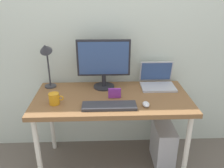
{
  "coord_description": "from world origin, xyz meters",
  "views": [
    {
      "loc": [
        -0.07,
        -1.87,
        1.68
      ],
      "look_at": [
        0.0,
        0.0,
        0.88
      ],
      "focal_mm": 37.59,
      "sensor_mm": 36.0,
      "label": 1
    }
  ],
  "objects_px": {
    "keyboard": "(109,106)",
    "laptop": "(157,80)",
    "coffee_mug": "(54,99)",
    "desk": "(112,103)",
    "desk_lamp": "(46,55)",
    "photo_frame": "(115,93)",
    "mouse": "(146,104)",
    "monitor": "(104,61)",
    "computer_tower": "(163,144)"
  },
  "relations": [
    {
      "from": "laptop",
      "to": "desk_lamp",
      "type": "height_order",
      "value": "desk_lamp"
    },
    {
      "from": "photo_frame",
      "to": "keyboard",
      "type": "bearing_deg",
      "value": -107.35
    },
    {
      "from": "desk",
      "to": "computer_tower",
      "type": "bearing_deg",
      "value": 2.05
    },
    {
      "from": "mouse",
      "to": "photo_frame",
      "type": "relative_size",
      "value": 0.82
    },
    {
      "from": "desk",
      "to": "keyboard",
      "type": "xyz_separation_m",
      "value": [
        -0.03,
        -0.2,
        0.08
      ]
    },
    {
      "from": "photo_frame",
      "to": "computer_tower",
      "type": "xyz_separation_m",
      "value": [
        0.49,
        0.05,
        -0.6
      ]
    },
    {
      "from": "desk_lamp",
      "to": "photo_frame",
      "type": "relative_size",
      "value": 4.17
    },
    {
      "from": "coffee_mug",
      "to": "photo_frame",
      "type": "bearing_deg",
      "value": 9.79
    },
    {
      "from": "desk",
      "to": "photo_frame",
      "type": "height_order",
      "value": "photo_frame"
    },
    {
      "from": "mouse",
      "to": "photo_frame",
      "type": "xyz_separation_m",
      "value": [
        -0.25,
        0.15,
        0.03
      ]
    },
    {
      "from": "desk",
      "to": "photo_frame",
      "type": "xyz_separation_m",
      "value": [
        0.02,
        -0.03,
        0.12
      ]
    },
    {
      "from": "desk",
      "to": "desk_lamp",
      "type": "bearing_deg",
      "value": 160.81
    },
    {
      "from": "monitor",
      "to": "laptop",
      "type": "bearing_deg",
      "value": 1.73
    },
    {
      "from": "laptop",
      "to": "photo_frame",
      "type": "height_order",
      "value": "laptop"
    },
    {
      "from": "keyboard",
      "to": "laptop",
      "type": "bearing_deg",
      "value": 41.04
    },
    {
      "from": "mouse",
      "to": "computer_tower",
      "type": "relative_size",
      "value": 0.21
    },
    {
      "from": "mouse",
      "to": "coffee_mug",
      "type": "bearing_deg",
      "value": 174.91
    },
    {
      "from": "desk_lamp",
      "to": "coffee_mug",
      "type": "height_order",
      "value": "desk_lamp"
    },
    {
      "from": "keyboard",
      "to": "monitor",
      "type": "bearing_deg",
      "value": 95.68
    },
    {
      "from": "coffee_mug",
      "to": "photo_frame",
      "type": "distance_m",
      "value": 0.51
    },
    {
      "from": "coffee_mug",
      "to": "computer_tower",
      "type": "bearing_deg",
      "value": 8.03
    },
    {
      "from": "desk_lamp",
      "to": "keyboard",
      "type": "distance_m",
      "value": 0.76
    },
    {
      "from": "monitor",
      "to": "computer_tower",
      "type": "bearing_deg",
      "value": -17.83
    },
    {
      "from": "keyboard",
      "to": "photo_frame",
      "type": "xyz_separation_m",
      "value": [
        0.05,
        0.16,
        0.04
      ]
    },
    {
      "from": "keyboard",
      "to": "coffee_mug",
      "type": "distance_m",
      "value": 0.46
    },
    {
      "from": "coffee_mug",
      "to": "desk",
      "type": "bearing_deg",
      "value": 14.15
    },
    {
      "from": "desk",
      "to": "monitor",
      "type": "height_order",
      "value": "monitor"
    },
    {
      "from": "desk_lamp",
      "to": "mouse",
      "type": "height_order",
      "value": "desk_lamp"
    },
    {
      "from": "laptop",
      "to": "computer_tower",
      "type": "distance_m",
      "value": 0.64
    },
    {
      "from": "coffee_mug",
      "to": "desk_lamp",
      "type": "bearing_deg",
      "value": 108.08
    },
    {
      "from": "monitor",
      "to": "photo_frame",
      "type": "bearing_deg",
      "value": -69.29
    },
    {
      "from": "mouse",
      "to": "computer_tower",
      "type": "xyz_separation_m",
      "value": [
        0.24,
        0.21,
        -0.57
      ]
    },
    {
      "from": "laptop",
      "to": "mouse",
      "type": "height_order",
      "value": "laptop"
    },
    {
      "from": "laptop",
      "to": "coffee_mug",
      "type": "height_order",
      "value": "laptop"
    },
    {
      "from": "desk",
      "to": "laptop",
      "type": "bearing_deg",
      "value": 26.11
    },
    {
      "from": "monitor",
      "to": "keyboard",
      "type": "xyz_separation_m",
      "value": [
        0.04,
        -0.4,
        -0.25
      ]
    },
    {
      "from": "keyboard",
      "to": "mouse",
      "type": "height_order",
      "value": "mouse"
    },
    {
      "from": "desk_lamp",
      "to": "mouse",
      "type": "distance_m",
      "value": 0.99
    },
    {
      "from": "keyboard",
      "to": "photo_frame",
      "type": "bearing_deg",
      "value": 72.65
    },
    {
      "from": "laptop",
      "to": "computer_tower",
      "type": "height_order",
      "value": "laptop"
    },
    {
      "from": "desk_lamp",
      "to": "laptop",
      "type": "bearing_deg",
      "value": 0.83
    },
    {
      "from": "monitor",
      "to": "mouse",
      "type": "relative_size",
      "value": 5.47
    },
    {
      "from": "desk",
      "to": "laptop",
      "type": "height_order",
      "value": "laptop"
    },
    {
      "from": "computer_tower",
      "to": "mouse",
      "type": "bearing_deg",
      "value": -139.0
    },
    {
      "from": "mouse",
      "to": "coffee_mug",
      "type": "xyz_separation_m",
      "value": [
        -0.75,
        0.07,
        0.03
      ]
    },
    {
      "from": "desk",
      "to": "desk_lamp",
      "type": "relative_size",
      "value": 3.0
    },
    {
      "from": "coffee_mug",
      "to": "computer_tower",
      "type": "xyz_separation_m",
      "value": [
        0.99,
        0.14,
        -0.6
      ]
    },
    {
      "from": "laptop",
      "to": "photo_frame",
      "type": "xyz_separation_m",
      "value": [
        -0.43,
        -0.25,
        -0.01
      ]
    },
    {
      "from": "desk",
      "to": "laptop",
      "type": "xyz_separation_m",
      "value": [
        0.45,
        0.22,
        0.13
      ]
    },
    {
      "from": "keyboard",
      "to": "computer_tower",
      "type": "bearing_deg",
      "value": 21.74
    }
  ]
}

